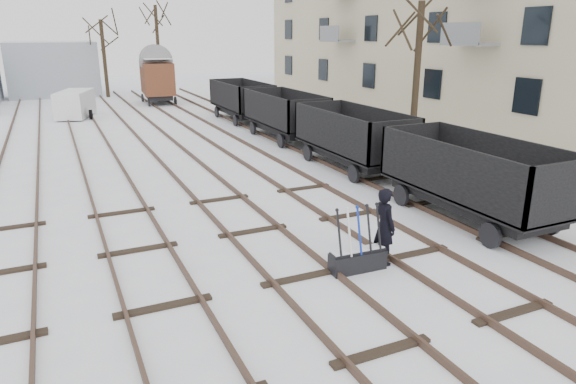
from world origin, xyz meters
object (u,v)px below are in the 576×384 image
Objects in this scene: ground_frame at (358,259)px; box_van_wagon at (157,77)px; freight_wagon_a at (471,190)px; worker at (384,226)px; panel_van at (75,104)px.

box_van_wagon is (1.64, 30.87, 1.67)m from ground_frame.
ground_frame is at bearing -162.03° from freight_wagon_a.
worker is 4.19m from freight_wagon_a.
box_van_wagon is at bearing 95.94° from freight_wagon_a.
box_van_wagon is at bearing 55.59° from panel_van.
ground_frame is 30.96m from box_van_wagon.
freight_wagon_a is 29.53m from box_van_wagon.
freight_wagon_a is 26.27m from panel_van.
panel_van is (-4.45, 26.15, 0.58)m from ground_frame.
ground_frame is 0.26× the size of freight_wagon_a.
freight_wagon_a is 1.38× the size of panel_van.
box_van_wagon reaches higher than ground_frame.
worker is 30.80m from box_van_wagon.
freight_wagon_a reaches higher than worker.
ground_frame is 26.53m from panel_van.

